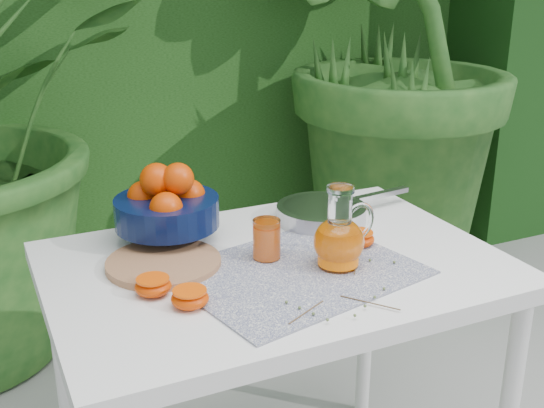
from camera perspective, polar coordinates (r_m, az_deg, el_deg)
name	(u,v)px	position (r m, az deg, el deg)	size (l,w,h in m)	color
hedge_backdrop	(128,1)	(3.45, -11.96, 16.28)	(8.00, 1.65, 2.50)	#194112
potted_plant_right	(375,38)	(2.98, 8.57, 13.56)	(2.14, 2.14, 2.14)	#1F511B
white_table	(276,294)	(1.56, 0.31, -7.54)	(1.00, 0.70, 0.75)	white
placemat	(296,272)	(1.47, 2.04, -5.70)	(0.49, 0.38, 0.00)	#0C1446
cutting_board	(164,263)	(1.52, -9.06, -4.90)	(0.25, 0.25, 0.02)	#A86F4C
fruit_bowl	(167,205)	(1.63, -8.80, -0.09)	(0.31, 0.31, 0.20)	black
juice_pitcher	(340,239)	(1.48, 5.68, -2.93)	(0.17, 0.13, 0.18)	white
juice_tumbler	(267,240)	(1.52, -0.45, -3.05)	(0.08, 0.08, 0.09)	white
saute_pan	(322,212)	(1.75, 4.24, -0.69)	(0.42, 0.26, 0.04)	#ACACB0
orange_halves	(241,272)	(1.44, -2.60, -5.70)	(0.60, 0.21, 0.04)	#D25402
thyme_sprigs	(347,288)	(1.40, 6.26, -7.01)	(0.33, 0.29, 0.01)	brown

